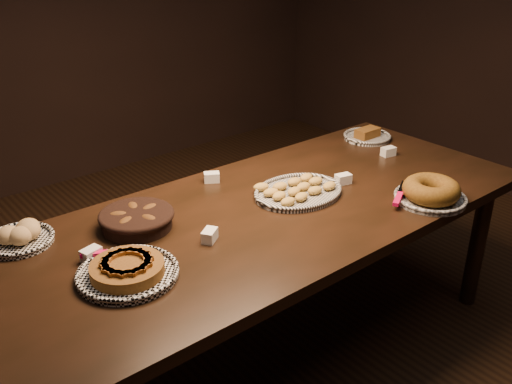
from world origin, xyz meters
TOP-DOWN VIEW (x-y plane):
  - ground at (0.00, 0.00)m, footprint 5.00×5.00m
  - buffet_table at (0.00, 0.00)m, footprint 2.40×1.00m
  - apple_tart_plate at (-0.69, -0.08)m, footprint 0.35×0.37m
  - madeleine_platter at (0.19, 0.03)m, footprint 0.41×0.34m
  - bundt_cake_plate at (0.58, -0.38)m, footprint 0.35×0.33m
  - croissant_basket at (-0.50, 0.21)m, footprint 0.36×0.36m
  - bread_roll_plate at (-0.89, 0.37)m, footprint 0.26×0.26m
  - loaf_plate at (0.98, 0.30)m, footprint 0.26×0.26m
  - tent_cards at (0.04, 0.10)m, footprint 1.69×0.51m

SIDE VIEW (x-z plane):
  - ground at x=0.00m, z-range 0.00..0.00m
  - buffet_table at x=0.00m, z-range 0.30..1.05m
  - madeleine_platter at x=0.19m, z-range 0.74..0.79m
  - loaf_plate at x=0.98m, z-range 0.74..0.80m
  - tent_cards at x=0.04m, z-range 0.75..0.79m
  - apple_tart_plate at x=-0.69m, z-range 0.74..0.81m
  - bread_roll_plate at x=-0.89m, z-range 0.74..0.82m
  - bundt_cake_plate at x=0.58m, z-range 0.74..0.84m
  - croissant_basket at x=-0.50m, z-range 0.75..0.83m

